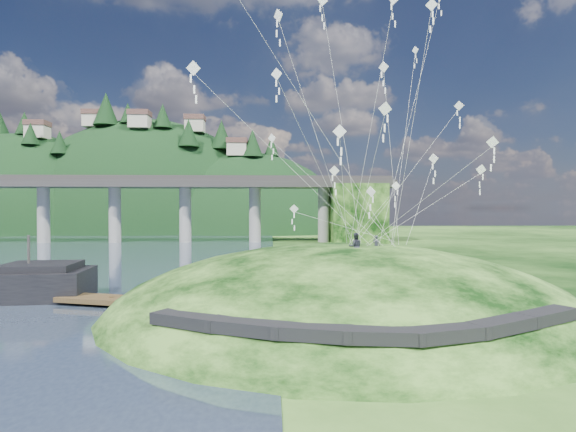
{
  "coord_description": "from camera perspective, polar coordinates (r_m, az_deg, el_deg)",
  "views": [
    {
      "loc": [
        2.61,
        -30.73,
        7.64
      ],
      "look_at": [
        4.0,
        6.0,
        7.0
      ],
      "focal_mm": 28.0,
      "sensor_mm": 36.0,
      "label": 1
    }
  ],
  "objects": [
    {
      "name": "bridge",
      "position": [
        104.93,
        -18.26,
        2.08
      ],
      "size": [
        160.0,
        11.0,
        15.0
      ],
      "color": "#2D2B2B",
      "rests_on": "ground"
    },
    {
      "name": "ground",
      "position": [
        31.78,
        -6.99,
        -12.92
      ],
      "size": [
        320.0,
        320.0,
        0.0
      ],
      "primitive_type": "plane",
      "color": "black",
      "rests_on": "ground"
    },
    {
      "name": "footpath",
      "position": [
        22.25,
        10.8,
        -13.48
      ],
      "size": [
        22.29,
        5.84,
        0.83
      ],
      "color": "black",
      "rests_on": "ground"
    },
    {
      "name": "grass_hill",
      "position": [
        34.41,
        7.15,
        -14.41
      ],
      "size": [
        36.0,
        32.0,
        13.0
      ],
      "color": "black",
      "rests_on": "ground"
    },
    {
      "name": "wooden_dock",
      "position": [
        36.47,
        -17.3,
        -10.38
      ],
      "size": [
        15.23,
        6.49,
        1.08
      ],
      "color": "#3D2C19",
      "rests_on": "ground"
    },
    {
      "name": "kite_flyers",
      "position": [
        31.84,
        9.03,
        -2.17
      ],
      "size": [
        2.55,
        1.84,
        1.96
      ],
      "color": "#272934",
      "rests_on": "ground"
    },
    {
      "name": "kite_swarm",
      "position": [
        34.18,
        8.95,
        14.2
      ],
      "size": [
        20.04,
        17.48,
        19.61
      ],
      "color": "white",
      "rests_on": "ground"
    },
    {
      "name": "far_ridge",
      "position": [
        160.44,
        -18.95,
        -4.45
      ],
      "size": [
        153.0,
        70.0,
        94.5
      ],
      "color": "black",
      "rests_on": "ground"
    }
  ]
}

